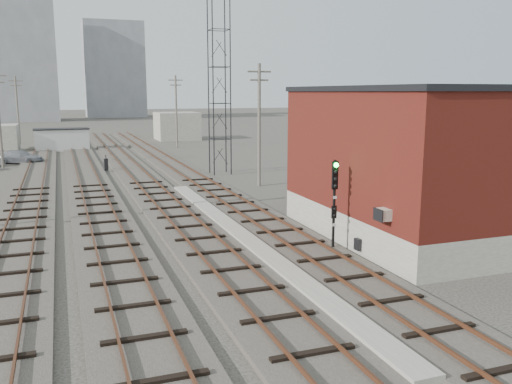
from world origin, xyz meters
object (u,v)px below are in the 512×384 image
site_trailer (62,139)px  car_grey (20,157)px  signal_mast (334,198)px  switch_stand (106,164)px

site_trailer → car_grey: (-4.00, -11.35, -0.69)m
signal_mast → switch_stand: size_ratio=2.93×
switch_stand → site_trailer: 20.33m
signal_mast → switch_stand: (-7.40, 28.56, -1.74)m
signal_mast → car_grey: signal_mast is taller
signal_mast → site_trailer: bearing=102.7°
signal_mast → switch_stand: signal_mast is taller
site_trailer → signal_mast: bearing=-80.0°
signal_mast → car_grey: (-14.91, 37.23, -1.74)m
switch_stand → car_grey: bearing=125.5°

